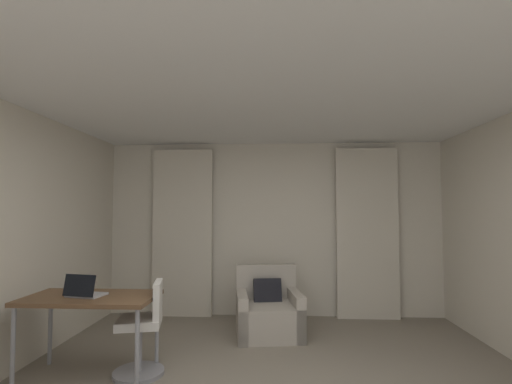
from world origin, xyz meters
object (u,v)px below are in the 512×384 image
desk (91,303)px  desk_chair (144,333)px  armchair (268,312)px  laptop (84,292)px

desk → desk_chair: 0.58m
armchair → desk: armchair is taller
desk → desk_chair: desk_chair is taller
desk → armchair: bearing=38.0°
armchair → laptop: laptop is taller
armchair → desk_chair: size_ratio=1.03×
armchair → laptop: size_ratio=2.51×
armchair → laptop: 2.23m
desk → desk_chair: size_ratio=1.38×
desk → desk_chair: (0.49, 0.08, -0.30)m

